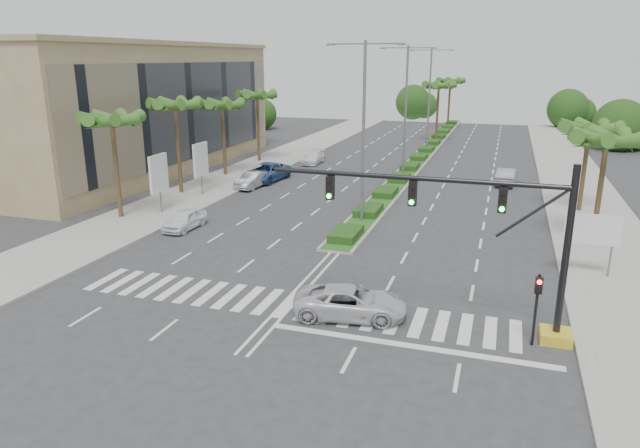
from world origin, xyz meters
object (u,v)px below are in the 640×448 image
at_px(car_parked_d, 313,158).
at_px(car_right, 507,176).
at_px(car_parked_b, 253,180).
at_px(car_parked_a, 185,220).
at_px(car_crossing, 350,302).
at_px(car_parked_c, 266,172).

bearing_deg(car_parked_d, car_right, -14.05).
xyz_separation_m(car_parked_b, car_right, (21.09, 8.24, 0.06)).
height_order(car_parked_a, car_parked_d, car_parked_a).
relative_size(car_parked_d, car_crossing, 0.89).
relative_size(car_parked_b, car_parked_d, 0.96).
bearing_deg(car_parked_b, car_parked_a, -80.71).
height_order(car_parked_c, car_parked_d, car_parked_c).
bearing_deg(car_parked_a, car_right, 48.01).
height_order(car_crossing, car_right, car_right).
xyz_separation_m(car_parked_c, car_parked_d, (1.22, 9.89, -0.18)).
xyz_separation_m(car_parked_c, car_right, (21.09, 5.28, -0.06)).
relative_size(car_parked_a, car_parked_c, 0.65).
distance_m(car_parked_b, car_right, 22.64).
xyz_separation_m(car_parked_b, car_crossing, (14.87, -22.38, -0.01)).
bearing_deg(car_parked_a, car_parked_b, 95.91).
height_order(car_parked_a, car_parked_b, car_parked_b).
height_order(car_parked_b, car_parked_d, car_parked_b).
xyz_separation_m(car_parked_b, car_parked_c, (0.00, 2.95, 0.12)).
distance_m(car_crossing, car_right, 31.24).
bearing_deg(car_parked_d, car_parked_a, -91.61).
bearing_deg(car_parked_d, car_parked_c, -98.07).
bearing_deg(car_right, car_parked_c, 19.93).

